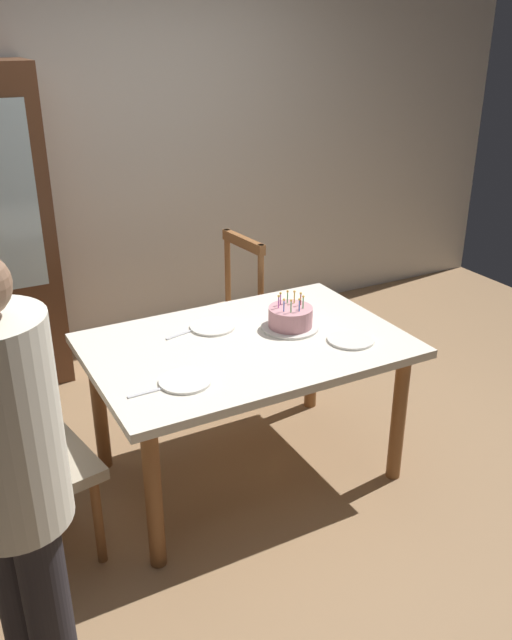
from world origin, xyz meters
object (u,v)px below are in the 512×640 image
chair_spindle_back (220,321)px  person_celebrant (12,481)px  plate_near_guest (351,339)px  dining_table (247,359)px  chair_upholstered (8,460)px  birthday_cake (290,318)px  plate_far_side (213,326)px  plate_near_celebrant (185,381)px

chair_spindle_back → person_celebrant: size_ratio=0.61×
plate_near_guest → person_celebrant: person_celebrant is taller
dining_table → chair_upholstered: (-1.11, -0.14, -0.10)m
plate_near_guest → chair_spindle_back: size_ratio=0.23×
chair_upholstered → plate_near_guest: bearing=-3.0°
plate_near_guest → chair_upholstered: size_ratio=0.23×
birthday_cake → plate_far_side: 0.38m
plate_far_side → plate_near_guest: (0.50, -0.44, 0.00)m
dining_table → person_celebrant: size_ratio=0.92×
plate_far_side → chair_spindle_back: 0.72m
plate_far_side → chair_upholstered: bearing=-161.0°
chair_upholstered → chair_spindle_back: bearing=35.0°
dining_table → plate_far_side: 0.25m
chair_upholstered → person_celebrant: 0.74m
birthday_cake → plate_far_side: size_ratio=1.27×
chair_upholstered → person_celebrant: person_celebrant is taller
plate_near_guest → birthday_cake: bearing=124.6°
birthday_cake → plate_near_celebrant: birthday_cake is taller
birthday_cake → plate_near_celebrant: size_ratio=1.27×
person_celebrant → birthday_cake: bearing=30.2°
chair_spindle_back → chair_upholstered: 1.65m
dining_table → chair_spindle_back: bearing=73.4°
birthday_cake → plate_far_side: bearing=151.1°
chair_spindle_back → person_celebrant: (-1.40, -1.59, 0.43)m
person_celebrant → plate_near_guest: bearing=19.7°
plate_far_side → plate_near_guest: 0.67m
dining_table → birthday_cake: bearing=8.0°
chair_upholstered → plate_near_celebrant: bearing=-6.4°
plate_near_celebrant → plate_far_side: same height
plate_near_guest → plate_near_celebrant: bearing=180.0°
chair_upholstered → person_celebrant: size_ratio=0.61×
plate_near_celebrant → chair_spindle_back: (0.64, 1.03, -0.27)m
dining_table → plate_near_guest: size_ratio=6.56×
dining_table → plate_near_guest: plate_near_guest is taller
dining_table → plate_far_side: plate_far_side is taller
dining_table → plate_near_celebrant: (-0.40, -0.22, 0.10)m
plate_near_celebrant → person_celebrant: bearing=-143.1°
plate_near_celebrant → person_celebrant: person_celebrant is taller
chair_spindle_back → plate_far_side: bearing=-118.0°
plate_near_celebrant → chair_spindle_back: 1.24m
dining_table → plate_near_celebrant: bearing=-151.2°
plate_near_celebrant → chair_upholstered: 0.74m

